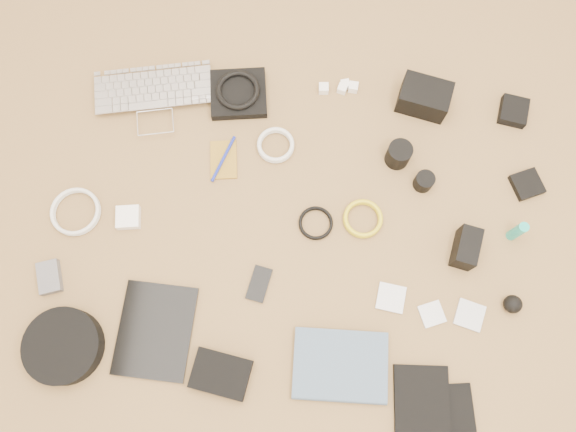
# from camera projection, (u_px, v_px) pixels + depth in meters

# --- Properties ---
(laptop) EXTENTS (0.40, 0.32, 0.03)m
(laptop) POSITION_uv_depth(u_px,v_px,m) (155.00, 104.00, 1.72)
(laptop) COLOR #BABABE
(laptop) RESTS_ON ground
(headphone_pouch) EXTENTS (0.19, 0.18, 0.03)m
(headphone_pouch) POSITION_uv_depth(u_px,v_px,m) (239.00, 94.00, 1.73)
(headphone_pouch) COLOR black
(headphone_pouch) RESTS_ON ground
(headphones) EXTENTS (0.17, 0.17, 0.02)m
(headphones) POSITION_uv_depth(u_px,v_px,m) (238.00, 90.00, 1.71)
(headphones) COLOR black
(headphones) RESTS_ON headphone_pouch
(charger_a) EXTENTS (0.03, 0.03, 0.03)m
(charger_a) POSITION_uv_depth(u_px,v_px,m) (324.00, 89.00, 1.74)
(charger_a) COLOR white
(charger_a) RESTS_ON ground
(charger_b) EXTENTS (0.03, 0.03, 0.03)m
(charger_b) POSITION_uv_depth(u_px,v_px,m) (342.00, 89.00, 1.74)
(charger_b) COLOR white
(charger_b) RESTS_ON ground
(charger_c) EXTENTS (0.03, 0.03, 0.02)m
(charger_c) POSITION_uv_depth(u_px,v_px,m) (345.00, 85.00, 1.74)
(charger_c) COLOR white
(charger_c) RESTS_ON ground
(charger_d) EXTENTS (0.03, 0.03, 0.03)m
(charger_d) POSITION_uv_depth(u_px,v_px,m) (353.00, 87.00, 1.74)
(charger_d) COLOR white
(charger_d) RESTS_ON ground
(dslr_camera) EXTENTS (0.17, 0.13, 0.09)m
(dslr_camera) POSITION_uv_depth(u_px,v_px,m) (424.00, 97.00, 1.70)
(dslr_camera) COLOR black
(dslr_camera) RESTS_ON ground
(lens_pouch) EXTENTS (0.09, 0.10, 0.03)m
(lens_pouch) POSITION_uv_depth(u_px,v_px,m) (514.00, 111.00, 1.71)
(lens_pouch) COLOR black
(lens_pouch) RESTS_ON ground
(notebook_olive) EXTENTS (0.09, 0.13, 0.01)m
(notebook_olive) POSITION_uv_depth(u_px,v_px,m) (224.00, 160.00, 1.68)
(notebook_olive) COLOR olive
(notebook_olive) RESTS_ON ground
(pen_blue) EXTENTS (0.06, 0.15, 0.01)m
(pen_blue) POSITION_uv_depth(u_px,v_px,m) (223.00, 159.00, 1.67)
(pen_blue) COLOR #1421A3
(pen_blue) RESTS_ON notebook_olive
(cable_white_a) EXTENTS (0.12, 0.12, 0.01)m
(cable_white_a) POSITION_uv_depth(u_px,v_px,m) (276.00, 146.00, 1.69)
(cable_white_a) COLOR silver
(cable_white_a) RESTS_ON ground
(lens_a) EXTENTS (0.09, 0.09, 0.08)m
(lens_a) POSITION_uv_depth(u_px,v_px,m) (399.00, 154.00, 1.65)
(lens_a) COLOR black
(lens_a) RESTS_ON ground
(lens_b) EXTENTS (0.06, 0.06, 0.05)m
(lens_b) POSITION_uv_depth(u_px,v_px,m) (424.00, 181.00, 1.64)
(lens_b) COLOR black
(lens_b) RESTS_ON ground
(card_reader) EXTENTS (0.11, 0.11, 0.02)m
(card_reader) POSITION_uv_depth(u_px,v_px,m) (527.00, 184.00, 1.65)
(card_reader) COLOR black
(card_reader) RESTS_ON ground
(power_brick) EXTENTS (0.07, 0.07, 0.03)m
(power_brick) POSITION_uv_depth(u_px,v_px,m) (128.00, 217.00, 1.62)
(power_brick) COLOR white
(power_brick) RESTS_ON ground
(cable_white_b) EXTENTS (0.19, 0.19, 0.01)m
(cable_white_b) POSITION_uv_depth(u_px,v_px,m) (76.00, 212.00, 1.63)
(cable_white_b) COLOR silver
(cable_white_b) RESTS_ON ground
(cable_black) EXTENTS (0.13, 0.13, 0.01)m
(cable_black) POSITION_uv_depth(u_px,v_px,m) (316.00, 224.00, 1.63)
(cable_black) COLOR black
(cable_black) RESTS_ON ground
(cable_yellow) EXTENTS (0.14, 0.14, 0.01)m
(cable_yellow) POSITION_uv_depth(u_px,v_px,m) (363.00, 219.00, 1.63)
(cable_yellow) COLOR gold
(cable_yellow) RESTS_ON ground
(flash) EXTENTS (0.08, 0.12, 0.08)m
(flash) POSITION_uv_depth(u_px,v_px,m) (466.00, 248.00, 1.57)
(flash) COLOR black
(flash) RESTS_ON ground
(lens_cleaner) EXTENTS (0.04, 0.04, 0.10)m
(lens_cleaner) POSITION_uv_depth(u_px,v_px,m) (517.00, 231.00, 1.57)
(lens_cleaner) COLOR #1BB2A1
(lens_cleaner) RESTS_ON ground
(battery_charger) EXTENTS (0.09, 0.11, 0.03)m
(battery_charger) POSITION_uv_depth(u_px,v_px,m) (49.00, 277.00, 1.57)
(battery_charger) COLOR #5A595E
(battery_charger) RESTS_ON ground
(tablet) EXTENTS (0.21, 0.27, 0.01)m
(tablet) POSITION_uv_depth(u_px,v_px,m) (155.00, 331.00, 1.54)
(tablet) COLOR black
(tablet) RESTS_ON ground
(phone) EXTENTS (0.07, 0.11, 0.01)m
(phone) POSITION_uv_depth(u_px,v_px,m) (259.00, 284.00, 1.58)
(phone) COLOR black
(phone) RESTS_ON ground
(filter_case_left) EXTENTS (0.09, 0.09, 0.01)m
(filter_case_left) POSITION_uv_depth(u_px,v_px,m) (391.00, 298.00, 1.57)
(filter_case_left) COLOR silver
(filter_case_left) RESTS_ON ground
(filter_case_mid) EXTENTS (0.08, 0.08, 0.01)m
(filter_case_mid) POSITION_uv_depth(u_px,v_px,m) (432.00, 314.00, 1.55)
(filter_case_mid) COLOR silver
(filter_case_mid) RESTS_ON ground
(filter_case_right) EXTENTS (0.09, 0.09, 0.01)m
(filter_case_right) POSITION_uv_depth(u_px,v_px,m) (470.00, 315.00, 1.55)
(filter_case_right) COLOR silver
(filter_case_right) RESTS_ON ground
(air_blower) EXTENTS (0.05, 0.05, 0.05)m
(air_blower) POSITION_uv_depth(u_px,v_px,m) (513.00, 304.00, 1.54)
(air_blower) COLOR black
(air_blower) RESTS_ON ground
(headphone_case) EXTENTS (0.24, 0.24, 0.06)m
(headphone_case) POSITION_uv_depth(u_px,v_px,m) (64.00, 346.00, 1.51)
(headphone_case) COLOR black
(headphone_case) RESTS_ON ground
(drive_case) EXTENTS (0.17, 0.13, 0.04)m
(drive_case) POSITION_uv_depth(u_px,v_px,m) (221.00, 374.00, 1.50)
(drive_case) COLOR black
(drive_case) RESTS_ON ground
(paperback) EXTENTS (0.25, 0.19, 0.02)m
(paperback) POSITION_uv_depth(u_px,v_px,m) (339.00, 402.00, 1.48)
(paperback) COLOR #465C76
(paperback) RESTS_ON ground
(notebook_black_a) EXTENTS (0.16, 0.24, 0.02)m
(notebook_black_a) POSITION_uv_depth(u_px,v_px,m) (422.00, 411.00, 1.48)
(notebook_black_a) COLOR black
(notebook_black_a) RESTS_ON ground
(notebook_black_b) EXTENTS (0.10, 0.14, 0.01)m
(notebook_black_b) POSITION_uv_depth(u_px,v_px,m) (457.00, 409.00, 1.48)
(notebook_black_b) COLOR black
(notebook_black_b) RESTS_ON ground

